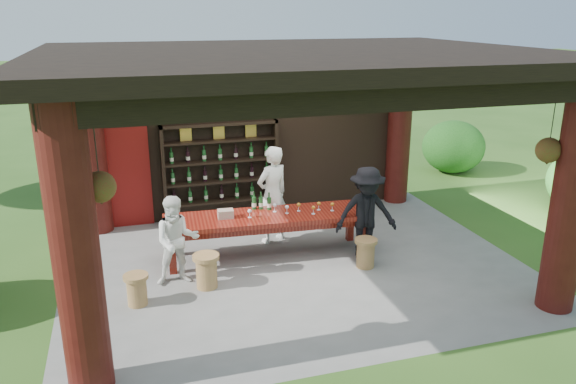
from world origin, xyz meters
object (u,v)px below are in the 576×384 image
object	(u,v)px
stool_near_right	(366,252)
stool_far_left	(137,289)
tasting_table	(267,221)
stool_near_left	(207,270)
guest_woman	(177,241)
host	(272,195)
napkin_basket	(226,214)
guest_man	(366,214)
wine_shelf	(221,172)

from	to	relation	value
stool_near_right	stool_far_left	bearing A→B (deg)	-176.60
tasting_table	stool_near_left	size ratio (longest dim) A/B	6.56
guest_woman	stool_near_right	bearing A→B (deg)	-4.39
tasting_table	guest_woman	size ratio (longest dim) A/B	2.49
stool_near_right	host	size ratio (longest dim) A/B	0.28
stool_far_left	napkin_basket	bearing A→B (deg)	37.66
guest_man	napkin_basket	bearing A→B (deg)	173.19
guest_woman	tasting_table	bearing A→B (deg)	22.32
stool_near_right	napkin_basket	bearing A→B (deg)	155.70
guest_woman	guest_man	xyz separation A→B (m)	(3.15, 0.02, 0.10)
stool_near_left	stool_far_left	bearing A→B (deg)	-166.55
host	tasting_table	bearing A→B (deg)	43.48
guest_man	napkin_basket	xyz separation A→B (m)	(-2.27, 0.64, 0.01)
stool_near_left	guest_man	size ratio (longest dim) A/B	0.33
wine_shelf	host	xyz separation A→B (m)	(0.69, -1.36, -0.12)
stool_near_left	host	distance (m)	2.16
stool_near_right	napkin_basket	world-z (taller)	napkin_basket
tasting_table	stool_far_left	size ratio (longest dim) A/B	7.47
wine_shelf	tasting_table	xyz separation A→B (m)	(0.43, -1.96, -0.38)
stool_near_left	guest_man	bearing A→B (deg)	6.07
stool_near_right	host	bearing A→B (deg)	127.83
wine_shelf	tasting_table	distance (m)	2.04
stool_far_left	tasting_table	bearing A→B (deg)	26.83
wine_shelf	tasting_table	bearing A→B (deg)	-77.58
guest_woman	napkin_basket	bearing A→B (deg)	38.17
stool_near_right	stool_far_left	xyz separation A→B (m)	(-3.67, -0.22, -0.01)
wine_shelf	napkin_basket	xyz separation A→B (m)	(-0.27, -1.91, -0.19)
stool_near_right	guest_man	world-z (taller)	guest_man
stool_near_right	host	distance (m)	2.02
wine_shelf	stool_near_right	bearing A→B (deg)	-56.93
stool_near_left	guest_woman	bearing A→B (deg)	144.97
guest_woman	napkin_basket	distance (m)	1.10
stool_near_right	napkin_basket	distance (m)	2.41
wine_shelf	guest_man	distance (m)	3.24
tasting_table	host	distance (m)	0.71
guest_woman	napkin_basket	world-z (taller)	guest_woman
tasting_table	guest_man	distance (m)	1.68
guest_man	napkin_basket	distance (m)	2.35
stool_near_right	guest_woman	size ratio (longest dim) A/B	0.35
stool_near_left	stool_near_right	size ratio (longest dim) A/B	1.09
tasting_table	guest_man	world-z (taller)	guest_man
tasting_table	guest_man	xyz separation A→B (m)	(1.57, -0.58, 0.17)
wine_shelf	host	world-z (taller)	wine_shelf
tasting_table	stool_near_right	bearing A→B (deg)	-32.31
stool_near_right	guest_man	xyz separation A→B (m)	(0.13, 0.32, 0.55)
tasting_table	napkin_basket	distance (m)	0.72
guest_man	napkin_basket	world-z (taller)	guest_man
napkin_basket	host	bearing A→B (deg)	29.82
stool_near_left	host	bearing A→B (deg)	45.69
guest_man	stool_near_left	bearing A→B (deg)	-164.98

